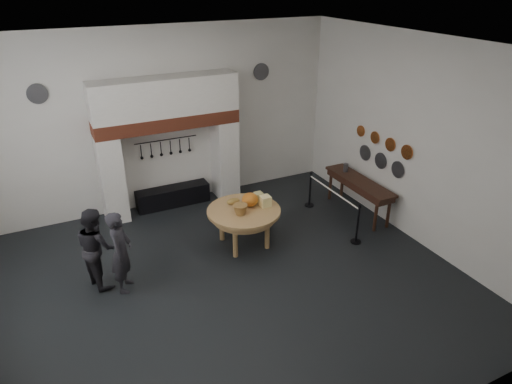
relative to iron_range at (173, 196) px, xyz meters
name	(u,v)px	position (x,y,z in m)	size (l,w,h in m)	color
floor	(228,282)	(0.00, -3.72, -0.25)	(9.00, 8.00, 0.02)	black
ceiling	(220,49)	(0.00, -3.72, 4.25)	(9.00, 8.00, 0.02)	silver
wall_back	(163,120)	(0.00, 0.28, 2.00)	(9.00, 0.02, 4.50)	silver
wall_front	(368,319)	(0.00, -7.72, 2.00)	(9.00, 0.02, 4.50)	silver
wall_right	(417,142)	(4.50, -3.72, 2.00)	(0.02, 8.00, 4.50)	silver
chimney_pier_left	(112,179)	(-1.48, -0.07, 0.82)	(0.55, 0.70, 2.15)	silver
chimney_pier_right	(225,159)	(1.48, -0.07, 0.82)	(0.55, 0.70, 2.15)	silver
hearth_brick_band	(167,121)	(0.00, -0.07, 2.06)	(3.50, 0.72, 0.32)	#9E442B
chimney_hood	(165,96)	(0.00, -0.07, 2.67)	(3.50, 0.70, 0.90)	silver
iron_range	(173,196)	(0.00, 0.00, 0.00)	(1.90, 0.45, 0.50)	black
utensil_rail	(166,140)	(0.00, 0.20, 1.50)	(0.02, 0.02, 1.60)	black
work_table	(244,211)	(0.89, -2.56, 0.59)	(1.62, 1.62, 0.07)	tan
pumpkin	(250,200)	(1.09, -2.46, 0.78)	(0.36, 0.36, 0.31)	#C9551C
cheese_block_big	(265,201)	(1.39, -2.61, 0.74)	(0.22, 0.22, 0.24)	#F5E792
cheese_block_small	(258,197)	(1.37, -2.31, 0.72)	(0.18, 0.18, 0.20)	#CFCA7C
wicker_basket	(240,210)	(0.74, -2.71, 0.73)	(0.32, 0.32, 0.22)	olive
bread_loaf	(233,201)	(0.79, -2.21, 0.69)	(0.31, 0.18, 0.13)	#A37D3A
visitor_near	(121,252)	(-1.86, -3.00, 0.58)	(0.61, 0.40, 1.67)	black
visitor_far	(96,247)	(-2.26, -2.60, 0.57)	(0.80, 0.62, 1.64)	black
side_table	(360,181)	(4.10, -2.46, 0.62)	(0.55, 2.20, 0.06)	#391E14
pewter_jug	(346,168)	(4.10, -1.86, 0.76)	(0.12, 0.12, 0.22)	#55545A
copper_pan_a	(407,152)	(4.46, -3.52, 1.70)	(0.34, 0.34, 0.03)	#C6662D
copper_pan_b	(390,145)	(4.46, -2.97, 1.70)	(0.32, 0.32, 0.03)	#C6662D
copper_pan_c	(375,137)	(4.46, -2.42, 1.70)	(0.30, 0.30, 0.03)	#C6662D
copper_pan_d	(361,131)	(4.46, -1.87, 1.70)	(0.28, 0.28, 0.03)	#C6662D
pewter_plate_left	(398,170)	(4.46, -3.32, 1.20)	(0.40, 0.40, 0.03)	#4C4C51
pewter_plate_mid	(381,161)	(4.46, -2.72, 1.20)	(0.40, 0.40, 0.03)	#4C4C51
pewter_plate_right	(365,153)	(4.46, -2.12, 1.20)	(0.40, 0.40, 0.03)	#4C4C51
pewter_plate_back_left	(37,94)	(-2.70, 0.24, 2.95)	(0.44, 0.44, 0.03)	#4C4C51
pewter_plate_back_right	(261,72)	(2.70, 0.24, 2.95)	(0.44, 0.44, 0.03)	#4C4C51
barrier_post_near	(358,225)	(3.20, -3.62, 0.20)	(0.05, 0.05, 0.90)	black
barrier_post_far	(310,190)	(3.20, -1.62, 0.20)	(0.05, 0.05, 0.90)	black
barrier_rope	(333,192)	(3.20, -2.62, 0.60)	(0.04, 0.04, 2.00)	silver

